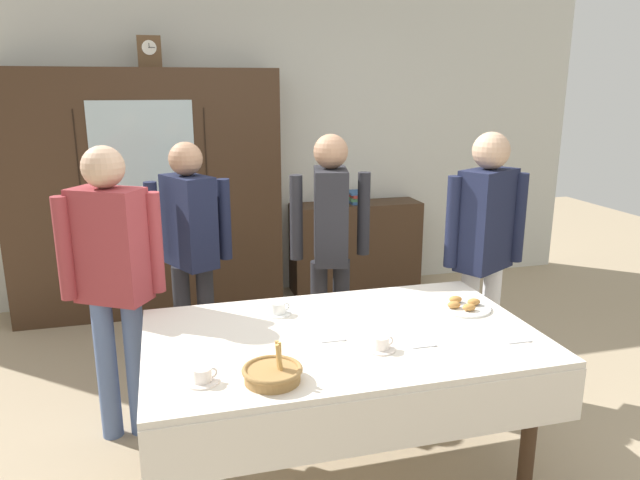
# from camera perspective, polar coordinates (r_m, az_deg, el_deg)

# --- Properties ---
(ground_plane) EXTENTS (12.00, 12.00, 0.00)m
(ground_plane) POSITION_cam_1_polar(r_m,az_deg,el_deg) (3.33, 0.95, -19.54)
(ground_plane) COLOR tan
(ground_plane) RESTS_ON ground
(back_wall) EXTENTS (6.40, 0.10, 2.70)m
(back_wall) POSITION_cam_1_polar(r_m,az_deg,el_deg) (5.37, -6.87, 9.02)
(back_wall) COLOR silver
(back_wall) RESTS_ON ground
(dining_table) EXTENTS (1.81, 1.10, 0.75)m
(dining_table) POSITION_cam_1_polar(r_m,az_deg,el_deg) (2.80, 2.35, -10.98)
(dining_table) COLOR #3D2819
(dining_table) RESTS_ON ground
(wall_cabinet) EXTENTS (2.17, 0.46, 2.01)m
(wall_cabinet) POSITION_cam_1_polar(r_m,az_deg,el_deg) (5.08, -16.38, 4.25)
(wall_cabinet) COLOR #3D2819
(wall_cabinet) RESTS_ON ground
(mantel_clock) EXTENTS (0.18, 0.11, 0.24)m
(mantel_clock) POSITION_cam_1_polar(r_m,az_deg,el_deg) (5.00, -16.15, 17.07)
(mantel_clock) COLOR brown
(mantel_clock) RESTS_ON wall_cabinet
(bookshelf_low) EXTENTS (1.20, 0.35, 0.83)m
(bookshelf_low) POSITION_cam_1_polar(r_m,az_deg,el_deg) (5.52, 3.44, -0.64)
(bookshelf_low) COLOR #3D2819
(bookshelf_low) RESTS_ON ground
(book_stack) EXTENTS (0.16, 0.22, 0.11)m
(book_stack) POSITION_cam_1_polar(r_m,az_deg,el_deg) (5.42, 3.52, 4.16)
(book_stack) COLOR #2D5184
(book_stack) RESTS_ON bookshelf_low
(tea_cup_far_right) EXTENTS (0.13, 0.13, 0.06)m
(tea_cup_far_right) POSITION_cam_1_polar(r_m,az_deg,el_deg) (2.63, 5.90, -9.97)
(tea_cup_far_right) COLOR white
(tea_cup_far_right) RESTS_ON dining_table
(tea_cup_front_edge) EXTENTS (0.13, 0.13, 0.06)m
(tea_cup_front_edge) POSITION_cam_1_polar(r_m,az_deg,el_deg) (2.40, -11.28, -12.81)
(tea_cup_front_edge) COLOR white
(tea_cup_front_edge) RESTS_ON dining_table
(tea_cup_mid_left) EXTENTS (0.13, 0.13, 0.06)m
(tea_cup_mid_left) POSITION_cam_1_polar(r_m,az_deg,el_deg) (3.01, -4.04, -6.71)
(tea_cup_mid_left) COLOR white
(tea_cup_mid_left) RESTS_ON dining_table
(bread_basket) EXTENTS (0.24, 0.24, 0.16)m
(bread_basket) POSITION_cam_1_polar(r_m,az_deg,el_deg) (2.37, -4.61, -12.69)
(bread_basket) COLOR #9E7542
(bread_basket) RESTS_ON dining_table
(pastry_plate) EXTENTS (0.28, 0.28, 0.05)m
(pastry_plate) POSITION_cam_1_polar(r_m,az_deg,el_deg) (3.17, 13.67, -6.22)
(pastry_plate) COLOR white
(pastry_plate) RESTS_ON dining_table
(spoon_mid_left) EXTENTS (0.12, 0.02, 0.01)m
(spoon_mid_left) POSITION_cam_1_polar(r_m,az_deg,el_deg) (2.86, 19.11, -9.25)
(spoon_mid_left) COLOR silver
(spoon_mid_left) RESTS_ON dining_table
(spoon_far_right) EXTENTS (0.12, 0.02, 0.01)m
(spoon_far_right) POSITION_cam_1_polar(r_m,az_deg,el_deg) (2.70, 10.44, -10.06)
(spoon_far_right) COLOR silver
(spoon_far_right) RESTS_ON dining_table
(spoon_center) EXTENTS (0.12, 0.02, 0.01)m
(spoon_center) POSITION_cam_1_polar(r_m,az_deg,el_deg) (2.71, 1.76, -9.67)
(spoon_center) COLOR silver
(spoon_center) RESTS_ON dining_table
(person_behind_table_left) EXTENTS (0.52, 0.35, 1.62)m
(person_behind_table_left) POSITION_cam_1_polar(r_m,az_deg,el_deg) (3.66, 15.62, 0.08)
(person_behind_table_left) COLOR silver
(person_behind_table_left) RESTS_ON ground
(person_near_right_end) EXTENTS (0.52, 0.40, 1.59)m
(person_near_right_end) POSITION_cam_1_polar(r_m,az_deg,el_deg) (3.73, 1.01, 0.59)
(person_near_right_end) COLOR #232328
(person_near_right_end) RESTS_ON ground
(person_beside_shelf) EXTENTS (0.52, 0.41, 1.55)m
(person_beside_shelf) POSITION_cam_1_polar(r_m,az_deg,el_deg) (3.80, -12.42, 0.03)
(person_beside_shelf) COLOR #232328
(person_beside_shelf) RESTS_ON ground
(person_behind_table_right) EXTENTS (0.52, 0.36, 1.59)m
(person_behind_table_right) POSITION_cam_1_polar(r_m,az_deg,el_deg) (3.23, -19.42, -2.54)
(person_behind_table_right) COLOR slate
(person_behind_table_right) RESTS_ON ground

